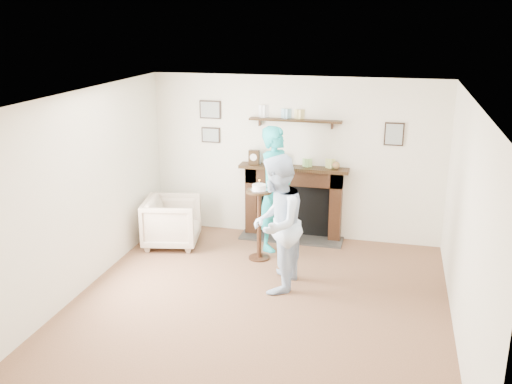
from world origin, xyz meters
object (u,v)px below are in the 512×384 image
at_px(man, 276,288).
at_px(pedestal_table, 259,211).
at_px(armchair, 173,244).
at_px(woman, 275,247).

relative_size(man, pedestal_table, 1.48).
xyz_separation_m(armchair, woman, (1.54, 0.27, 0.00)).
xyz_separation_m(man, woman, (-0.28, 1.31, 0.00)).
relative_size(armchair, woman, 0.44).
xyz_separation_m(armchair, pedestal_table, (1.40, -0.19, 0.73)).
bearing_deg(man, woman, -165.24).
distance_m(armchair, pedestal_table, 1.59).
height_order(man, woman, woman).
bearing_deg(woman, armchair, 120.46).
height_order(woman, pedestal_table, pedestal_table).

